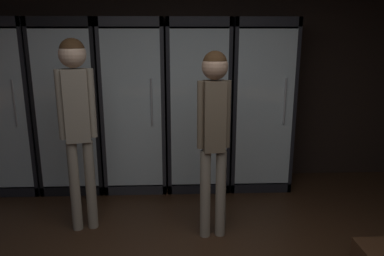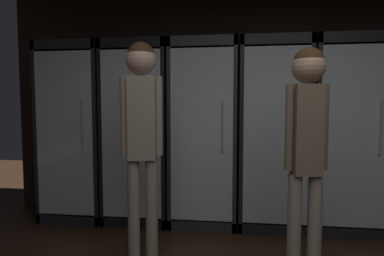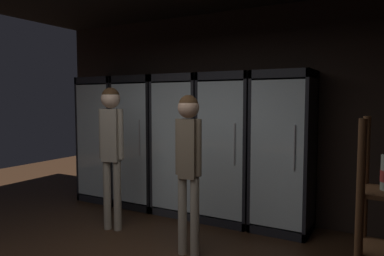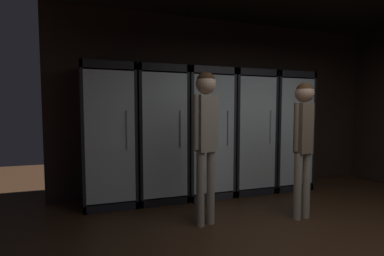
# 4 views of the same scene
# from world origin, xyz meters

# --- Properties ---
(wall_back) EXTENTS (6.00, 0.06, 2.80)m
(wall_back) POSITION_xyz_m (0.00, 3.03, 1.40)
(wall_back) COLOR black
(wall_back) RESTS_ON ground
(cooler_far_left) EXTENTS (0.69, 0.60, 1.94)m
(cooler_far_left) POSITION_xyz_m (-2.10, 2.74, 0.95)
(cooler_far_left) COLOR black
(cooler_far_left) RESTS_ON ground
(cooler_left) EXTENTS (0.69, 0.60, 1.94)m
(cooler_left) POSITION_xyz_m (-1.38, 2.74, 0.95)
(cooler_left) COLOR black
(cooler_left) RESTS_ON ground
(cooler_center) EXTENTS (0.69, 0.60, 1.94)m
(cooler_center) POSITION_xyz_m (-0.67, 2.74, 0.95)
(cooler_center) COLOR #2B2B30
(cooler_center) RESTS_ON ground
(cooler_right) EXTENTS (0.69, 0.60, 1.94)m
(cooler_right) POSITION_xyz_m (0.04, 2.74, 0.95)
(cooler_right) COLOR black
(cooler_right) RESTS_ON ground
(cooler_far_right) EXTENTS (0.69, 0.60, 1.94)m
(cooler_far_right) POSITION_xyz_m (0.76, 2.74, 0.95)
(cooler_far_right) COLOR black
(cooler_far_right) RESTS_ON ground
(shopper_near) EXTENTS (0.32, 0.23, 1.74)m
(shopper_near) POSITION_xyz_m (-1.06, 1.70, 1.15)
(shopper_near) COLOR gray
(shopper_near) RESTS_ON ground
(shopper_far) EXTENTS (0.28, 0.22, 1.64)m
(shopper_far) POSITION_xyz_m (0.12, 1.53, 1.07)
(shopper_far) COLOR gray
(shopper_far) RESTS_ON ground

